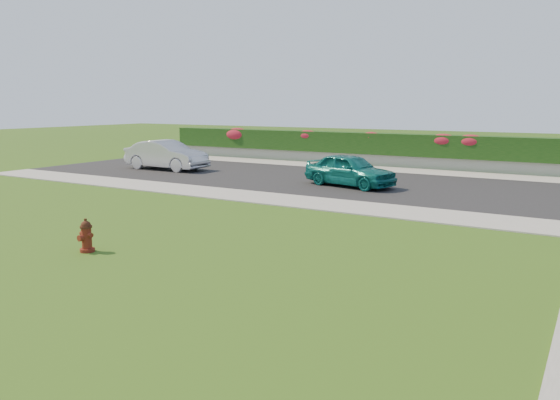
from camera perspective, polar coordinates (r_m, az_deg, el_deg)
The scene contains 14 objects.
ground at distance 9.73m, azimuth -12.66°, elevation -9.54°, with size 120.00×120.00×0.00m, color black.
street_far at distance 23.75m, azimuth 1.83°, elevation 2.30°, with size 26.00×8.00×0.04m, color black.
sidewalk_far at distance 20.17m, azimuth -7.57°, elevation 0.83°, with size 24.00×2.00×0.04m, color gray.
sidewalk_beyond at distance 26.84m, azimuth 14.59°, elevation 2.87°, with size 34.00×2.00×0.04m, color gray.
retaining_wall at distance 28.24m, azimuth 15.47°, elevation 3.75°, with size 34.00×0.40×0.60m, color gray.
hedge at distance 28.26m, azimuth 15.61°, elevation 5.48°, with size 32.00×0.90×1.10m, color black.
fire_hydrant at distance 12.72m, azimuth -19.59°, elevation -3.58°, with size 0.38×0.36×0.75m.
sedan_teal at distance 21.40m, azimuth 7.32°, elevation 3.13°, with size 1.50×3.73×1.27m, color #0C5D58.
sedan_silver at distance 27.23m, azimuth -11.79°, elevation 4.62°, with size 1.50×4.29×1.41m, color #ACAEB4.
flower_clump_a at distance 33.22m, azimuth -4.48°, elevation 6.85°, with size 1.57×1.01×0.79m, color maroon.
flower_clump_b at distance 30.71m, azimuth 2.90°, elevation 6.74°, with size 1.22×0.78×0.61m, color maroon.
flower_clump_c at distance 29.14m, azimuth 9.50°, elevation 6.49°, with size 1.10×0.71×0.55m, color maroon.
flower_clump_d at distance 28.01m, azimuth 16.69°, elevation 5.98°, with size 1.31×0.84×0.66m, color maroon.
flower_clump_e at distance 27.72m, azimuth 19.29°, elevation 5.80°, with size 1.31×0.84×0.66m, color maroon.
Camera 1 is at (6.38, -6.61, 3.22)m, focal length 35.00 mm.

